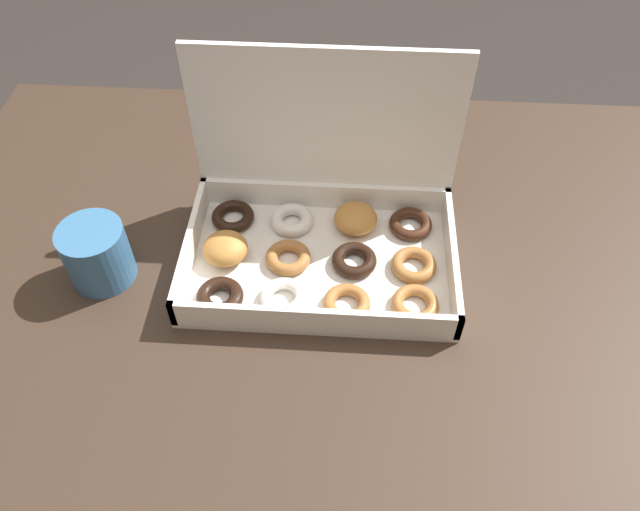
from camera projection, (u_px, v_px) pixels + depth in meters
name	position (u px, v px, depth m)	size (l,w,h in m)	color
ground_plane	(344.00, 502.00, 1.36)	(8.00, 8.00, 0.00)	#2D2826
dining_table	(358.00, 337.00, 0.87)	(1.23, 0.87, 0.75)	#38281E
donut_box	(319.00, 222.00, 0.81)	(0.35, 0.23, 0.25)	silver
coffee_mug	(97.00, 253.00, 0.79)	(0.08, 0.08, 0.08)	teal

